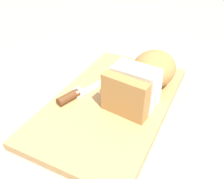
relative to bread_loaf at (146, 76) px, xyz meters
The scene contains 8 objects.
ground_plane 0.11m from the bread_loaf, 42.08° to the right, with size 3.00×3.00×0.00m, color gray.
cutting_board 0.11m from the bread_loaf, 42.08° to the right, with size 0.46×0.27×0.02m, color tan.
bread_loaf is the anchor object (origin of this frame).
bread_knife 0.17m from the bread_loaf, 58.82° to the right, with size 0.25×0.10×0.02m.
crumb_near_knife 0.08m from the bread_loaf, 34.74° to the right, with size 0.01×0.01×0.01m, color tan.
crumb_near_loaf 0.09m from the bread_loaf, 10.67° to the right, with size 0.01×0.01×0.01m, color tan.
crumb_stray_left 0.09m from the bread_loaf, 63.67° to the right, with size 0.01×0.01×0.01m, color tan.
crumb_stray_right 0.11m from the bread_loaf, 34.01° to the right, with size 0.01×0.01×0.01m, color tan.
Camera 1 is at (0.43, 0.21, 0.38)m, focal length 38.29 mm.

